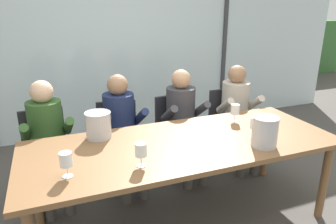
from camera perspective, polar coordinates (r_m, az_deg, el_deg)
The scene contains 19 objects.
ground at distance 3.77m, azimuth -3.65°, elevation -10.34°, with size 14.00×14.00×0.00m, color #4C4742.
window_glass_panel at distance 4.63m, azimuth -9.22°, elevation 11.95°, with size 7.79×0.03×2.60m, color silver.
window_mullion_right at distance 5.26m, azimuth 10.27°, elevation 12.71°, with size 0.06×0.06×2.60m, color #38383D.
hillside_vineyard at distance 7.93m, azimuth -14.29°, elevation 10.23°, with size 13.79×2.40×1.44m, color #386633.
dining_table at distance 2.62m, azimuth 2.81°, elevation -6.82°, with size 2.59×1.01×0.77m.
chair_near_curtain at distance 3.34m, azimuth -21.48°, elevation -5.99°, with size 0.47×0.47×0.88m.
chair_left_of_center at distance 3.38m, azimuth -9.12°, elevation -4.50°, with size 0.50×0.50×0.88m.
chair_center at distance 3.57m, azimuth 1.48°, elevation -2.94°, with size 0.48×0.48×0.88m.
chair_right_of_center at distance 3.89m, azimuth 10.94°, elevation -1.42°, with size 0.44×0.44×0.88m.
person_olive_shirt at distance 3.15m, azimuth -21.15°, elevation -4.02°, with size 0.48×0.63×1.20m.
person_navy_polo at distance 3.21m, azimuth -8.46°, elevation -2.44°, with size 0.48×0.63×1.20m.
person_charcoal_jacket at distance 3.41m, azimuth 2.85°, elevation -0.93°, with size 0.47×0.62×1.20m.
person_beige_jumper at distance 3.74m, azimuth 12.64°, elevation 0.41°, with size 0.49×0.63×1.20m.
ice_bucket_primary at distance 2.69m, azimuth -12.65°, elevation -2.27°, with size 0.22×0.22×0.23m.
ice_bucket_secondary at distance 2.58m, azimuth 17.31°, elevation -3.40°, with size 0.21×0.21×0.25m.
wine_glass_by_left_taster at distance 3.06m, azimuth 12.17°, elevation 0.36°, with size 0.08×0.08×0.17m.
wine_glass_near_bucket at distance 2.74m, azimuth 15.68°, elevation -2.17°, with size 0.08×0.08×0.17m.
wine_glass_center_pour at distance 2.18m, azimuth -4.98°, elevation -7.09°, with size 0.08×0.08×0.17m.
wine_glass_by_right_taster at distance 2.14m, azimuth -18.18°, elevation -8.44°, with size 0.08×0.08×0.17m.
Camera 1 is at (-0.98, -2.15, 1.84)m, focal length 33.28 mm.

